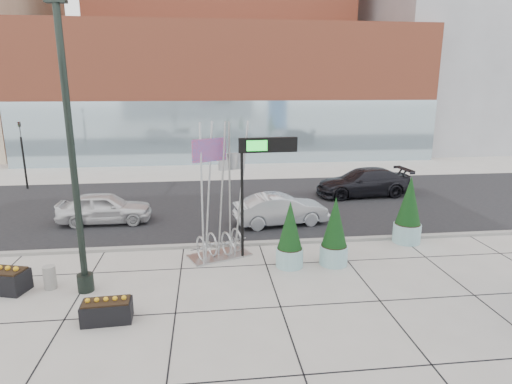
{
  "coord_description": "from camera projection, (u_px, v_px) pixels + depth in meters",
  "views": [
    {
      "loc": [
        -1.01,
        -12.0,
        6.26
      ],
      "look_at": [
        0.64,
        2.0,
        2.69
      ],
      "focal_mm": 30.0,
      "sensor_mm": 36.0,
      "label": 1
    }
  ],
  "objects": [
    {
      "name": "ground",
      "position": [
        243.0,
        293.0,
        13.21
      ],
      "size": [
        160.0,
        160.0,
        0.0
      ],
      "primitive_type": "plane",
      "color": "#9E9991",
      "rests_on": "ground"
    },
    {
      "name": "street_asphalt",
      "position": [
        227.0,
        205.0,
        22.83
      ],
      "size": [
        80.0,
        12.0,
        0.02
      ],
      "primitive_type": "cube",
      "color": "black",
      "rests_on": "ground"
    },
    {
      "name": "curb_edge",
      "position": [
        234.0,
        244.0,
        17.04
      ],
      "size": [
        80.0,
        0.3,
        0.12
      ],
      "primitive_type": "cube",
      "color": "gray",
      "rests_on": "ground"
    },
    {
      "name": "tower_podium",
      "position": [
        227.0,
        93.0,
        37.97
      ],
      "size": [
        34.0,
        10.0,
        11.0
      ],
      "primitive_type": "cube",
      "color": "#A3482F",
      "rests_on": "ground"
    },
    {
      "name": "tower_glass_front",
      "position": [
        231.0,
        133.0,
        34.08
      ],
      "size": [
        34.0,
        0.6,
        5.0
      ],
      "primitive_type": "cube",
      "color": "#8CA5B2",
      "rests_on": "ground"
    },
    {
      "name": "building_grey_parking",
      "position": [
        463.0,
        57.0,
        44.75
      ],
      "size": [
        20.0,
        18.0,
        18.0
      ],
      "primitive_type": "cube",
      "color": "slate",
      "rests_on": "ground"
    },
    {
      "name": "lamp_post",
      "position": [
        74.0,
        177.0,
        12.43
      ],
      "size": [
        0.57,
        0.49,
        8.91
      ],
      "rotation": [
        0.0,
        0.0,
        -0.05
      ],
      "color": "black",
      "rests_on": "ground"
    },
    {
      "name": "public_art_sculpture",
      "position": [
        219.0,
        223.0,
        15.7
      ],
      "size": [
        2.47,
        1.85,
        5.03
      ],
      "rotation": [
        0.0,
        0.0,
        0.38
      ],
      "color": "#AFB1B4",
      "rests_on": "ground"
    },
    {
      "name": "concrete_bollard",
      "position": [
        50.0,
        277.0,
        13.4
      ],
      "size": [
        0.38,
        0.38,
        0.74
      ],
      "primitive_type": "cylinder",
      "color": "gray",
      "rests_on": "ground"
    },
    {
      "name": "overhead_street_sign",
      "position": [
        263.0,
        156.0,
        15.08
      ],
      "size": [
        2.09,
        0.29,
        4.44
      ],
      "rotation": [
        0.0,
        0.0,
        0.05
      ],
      "color": "black",
      "rests_on": "ground"
    },
    {
      "name": "round_planter_east",
      "position": [
        409.0,
        211.0,
        17.14
      ],
      "size": [
        1.1,
        1.1,
        2.75
      ],
      "color": "#93C3C6",
      "rests_on": "ground"
    },
    {
      "name": "round_planter_mid",
      "position": [
        335.0,
        233.0,
        15.04
      ],
      "size": [
        0.99,
        0.99,
        2.48
      ],
      "color": "#93C3C6",
      "rests_on": "ground"
    },
    {
      "name": "round_planter_west",
      "position": [
        290.0,
        236.0,
        14.86
      ],
      "size": [
        0.96,
        0.96,
        2.39
      ],
      "color": "#93C3C6",
      "rests_on": "ground"
    },
    {
      "name": "box_planter_north",
      "position": [
        1.0,
        279.0,
        13.23
      ],
      "size": [
        1.72,
        1.19,
        0.86
      ],
      "rotation": [
        0.0,
        0.0,
        -0.28
      ],
      "color": "black",
      "rests_on": "ground"
    },
    {
      "name": "box_planter_south",
      "position": [
        107.0,
        310.0,
        11.54
      ],
      "size": [
        1.35,
        0.73,
        0.72
      ],
      "rotation": [
        0.0,
        0.0,
        0.05
      ],
      "color": "black",
      "rests_on": "ground"
    },
    {
      "name": "car_white_west",
      "position": [
        105.0,
        208.0,
        19.69
      ],
      "size": [
        4.2,
        1.73,
        1.42
      ],
      "primitive_type": "imported",
      "rotation": [
        0.0,
        0.0,
        1.58
      ],
      "color": "silver",
      "rests_on": "ground"
    },
    {
      "name": "car_silver_mid",
      "position": [
        281.0,
        210.0,
        19.47
      ],
      "size": [
        4.41,
        2.06,
        1.4
      ],
      "primitive_type": "imported",
      "rotation": [
        0.0,
        0.0,
        1.71
      ],
      "color": "#AAACB2",
      "rests_on": "ground"
    },
    {
      "name": "car_dark_east",
      "position": [
        363.0,
        182.0,
        24.5
      ],
      "size": [
        5.54,
        2.58,
        1.56
      ],
      "primitive_type": "imported",
      "rotation": [
        0.0,
        0.0,
        -1.5
      ],
      "color": "black",
      "rests_on": "ground"
    },
    {
      "name": "traffic_signal",
      "position": [
        23.0,
        152.0,
        25.73
      ],
      "size": [
        0.15,
        0.18,
        4.1
      ],
      "color": "black",
      "rests_on": "ground"
    }
  ]
}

